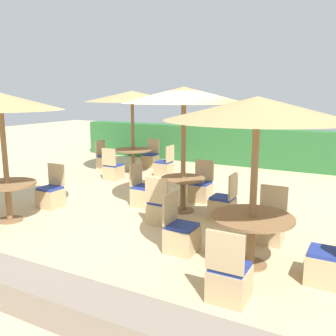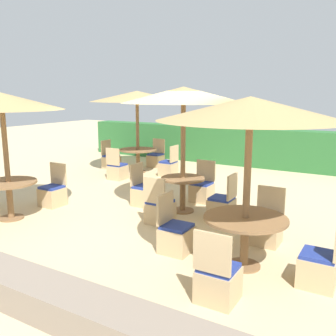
% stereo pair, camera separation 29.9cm
% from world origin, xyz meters
% --- Properties ---
extents(ground_plane, '(40.00, 40.00, 0.00)m').
position_xyz_m(ground_plane, '(0.00, 0.00, 0.00)').
color(ground_plane, '#D1BA8C').
extents(hedge_row, '(13.00, 0.70, 1.28)m').
position_xyz_m(hedge_row, '(0.00, 6.23, 0.64)').
color(hedge_row, '#2D6B33').
rests_on(hedge_row, ground_plane).
extents(stone_border, '(10.00, 0.56, 0.37)m').
position_xyz_m(stone_border, '(0.00, -3.44, 0.18)').
color(stone_border, gray).
rests_on(stone_border, ground_plane).
extents(parasol_front_right, '(2.54, 2.54, 2.42)m').
position_xyz_m(parasol_front_right, '(2.33, -1.20, 2.25)').
color(parasol_front_right, olive).
rests_on(parasol_front_right, ground_plane).
extents(round_table_front_right, '(1.19, 1.19, 0.75)m').
position_xyz_m(round_table_front_right, '(2.33, -1.20, 0.61)').
color(round_table_front_right, olive).
rests_on(round_table_front_right, ground_plane).
extents(patio_chair_front_right_north, '(0.46, 0.46, 0.93)m').
position_xyz_m(patio_chair_front_right_north, '(2.36, -0.19, 0.26)').
color(patio_chair_front_right_north, tan).
rests_on(patio_chair_front_right_north, ground_plane).
extents(patio_chair_front_right_south, '(0.46, 0.46, 0.93)m').
position_xyz_m(patio_chair_front_right_south, '(2.36, -2.24, 0.26)').
color(patio_chair_front_right_south, tan).
rests_on(patio_chair_front_right_south, ground_plane).
extents(patio_chair_front_right_east, '(0.46, 0.46, 0.93)m').
position_xyz_m(patio_chair_front_right_east, '(3.34, -1.24, 0.26)').
color(patio_chair_front_right_east, tan).
rests_on(patio_chair_front_right_east, ground_plane).
extents(patio_chair_front_right_west, '(0.46, 0.46, 0.93)m').
position_xyz_m(patio_chair_front_right_west, '(1.23, -1.25, 0.26)').
color(patio_chair_front_right_west, tan).
rests_on(patio_chair_front_right_west, ground_plane).
extents(parasol_center, '(2.51, 2.51, 2.58)m').
position_xyz_m(parasol_center, '(0.35, 0.62, 2.41)').
color(parasol_center, olive).
rests_on(parasol_center, ground_plane).
extents(round_table_center, '(0.91, 0.91, 0.73)m').
position_xyz_m(round_table_center, '(0.35, 0.62, 0.54)').
color(round_table_center, olive).
rests_on(round_table_center, ground_plane).
extents(patio_chair_center_north, '(0.46, 0.46, 0.93)m').
position_xyz_m(patio_chair_center_north, '(0.37, 1.51, 0.26)').
color(patio_chair_center_north, tan).
rests_on(patio_chair_center_north, ground_plane).
extents(patio_chair_center_east, '(0.46, 0.46, 0.93)m').
position_xyz_m(patio_chair_center_east, '(1.26, 0.57, 0.26)').
color(patio_chair_center_east, tan).
rests_on(patio_chair_center_east, ground_plane).
extents(patio_chair_center_south, '(0.46, 0.46, 0.93)m').
position_xyz_m(patio_chair_center_south, '(0.32, -0.26, 0.26)').
color(patio_chair_center_south, tan).
rests_on(patio_chair_center_south, ground_plane).
extents(patio_chair_center_west, '(0.46, 0.46, 0.93)m').
position_xyz_m(patio_chair_center_west, '(-0.59, 0.56, 0.26)').
color(patio_chair_center_west, tan).
rests_on(patio_chair_center_west, ground_plane).
extents(parasol_back_left, '(2.88, 2.88, 2.52)m').
position_xyz_m(parasol_back_left, '(-2.74, 3.40, 2.35)').
color(parasol_back_left, olive).
rests_on(parasol_back_left, ground_plane).
extents(round_table_back_left, '(1.17, 1.17, 0.73)m').
position_xyz_m(round_table_back_left, '(-2.74, 3.40, 0.59)').
color(round_table_back_left, olive).
rests_on(round_table_back_left, ground_plane).
extents(patio_chair_back_left_north, '(0.46, 0.46, 0.93)m').
position_xyz_m(patio_chair_back_left_north, '(-2.73, 4.43, 0.26)').
color(patio_chair_back_left_north, tan).
rests_on(patio_chair_back_left_north, ground_plane).
extents(patio_chair_back_left_west, '(0.46, 0.46, 0.93)m').
position_xyz_m(patio_chair_back_left_west, '(-3.85, 3.42, 0.26)').
color(patio_chair_back_left_west, tan).
rests_on(patio_chair_back_left_west, ground_plane).
extents(patio_chair_back_left_south, '(0.46, 0.46, 0.93)m').
position_xyz_m(patio_chair_back_left_south, '(-2.69, 2.29, 0.26)').
color(patio_chair_back_left_south, tan).
rests_on(patio_chair_back_left_south, ground_plane).
extents(patio_chair_back_left_east, '(0.46, 0.46, 0.93)m').
position_xyz_m(patio_chair_back_left_east, '(-1.64, 3.43, 0.26)').
color(patio_chair_back_left_east, tan).
rests_on(patio_chair_back_left_east, ground_plane).
extents(parasol_front_left, '(2.32, 2.32, 2.47)m').
position_xyz_m(parasol_front_left, '(-2.37, -1.54, 2.29)').
color(parasol_front_left, olive).
rests_on(parasol_front_left, ground_plane).
extents(round_table_front_left, '(1.08, 1.08, 0.76)m').
position_xyz_m(round_table_front_left, '(-2.37, -1.54, 0.60)').
color(round_table_front_left, olive).
rests_on(round_table_front_left, ground_plane).
extents(patio_chair_front_left_north, '(0.46, 0.46, 0.93)m').
position_xyz_m(patio_chair_front_left_north, '(-2.32, -0.48, 0.26)').
color(patio_chair_front_left_north, tan).
rests_on(patio_chair_front_left_north, ground_plane).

